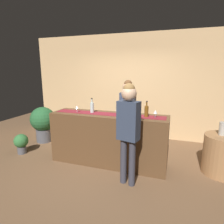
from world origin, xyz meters
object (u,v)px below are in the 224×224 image
Objects in this scene: round_side_table at (222,155)px; wine_bottle_amber at (146,111)px; wine_glass_far_end at (77,107)px; potted_plant_tall at (43,122)px; vase_on_side_table at (223,129)px; potted_plant_small at (21,142)px; bartender at (128,109)px; customer_sipping at (128,124)px; wine_bottle_clear at (92,107)px; wine_glass_mid_counter at (117,109)px; wine_glass_near_customer at (155,112)px.

wine_bottle_amber is at bearing -168.88° from round_side_table.
wine_glass_far_end is 0.15× the size of potted_plant_tall.
vase_on_side_table is 4.25m from potted_plant_small.
bartender is 3.63× the size of potted_plant_small.
vase_on_side_table is 0.25× the size of potted_plant_tall.
wine_bottle_amber is at bearing 4.26° from potted_plant_small.
vase_on_side_table is at bearing 7.52° from wine_glass_far_end.
customer_sipping is at bearing -24.76° from potted_plant_tall.
bartender is at bearing 42.46° from wine_bottle_clear.
wine_glass_mid_counter is at bearing -171.26° from vase_on_side_table.
wine_glass_mid_counter is at bearing 5.92° from potted_plant_small.
vase_on_side_table is (2.47, 0.30, -0.30)m from wine_bottle_clear.
wine_bottle_amber is 2.10× the size of wine_glass_far_end.
wine_glass_mid_counter and wine_glass_far_end have the same top height.
customer_sipping is 2.96m from potted_plant_tall.
wine_glass_far_end is 0.31× the size of potted_plant_small.
potted_plant_tall is 2.04× the size of potted_plant_small.
bartender is 7.07× the size of vase_on_side_table.
wine_glass_mid_counter reaches higher than potted_plant_tall.
customer_sipping is at bearing -120.15° from wine_glass_near_customer.
wine_bottle_amber is at bearing 1.91° from wine_glass_far_end.
wine_glass_near_customer is 1.00× the size of wine_glass_mid_counter.
wine_bottle_amber is 1.62m from round_side_table.
customer_sipping is at bearing -149.01° from vase_on_side_table.
wine_glass_mid_counter reaches higher than potted_plant_small.
wine_glass_mid_counter is 0.15× the size of potted_plant_tall.
potted_plant_tall reaches higher than round_side_table.
vase_on_side_table is at bearing 14.83° from wine_glass_near_customer.
wine_glass_far_end is (-0.85, -0.07, 0.00)m from wine_glass_mid_counter.
wine_glass_mid_counter is 0.60× the size of vase_on_side_table.
wine_glass_far_end is 0.08× the size of bartender.
wine_glass_near_customer is 3.12m from potted_plant_tall.
wine_glass_near_customer is 1.00× the size of wine_glass_far_end.
wine_glass_mid_counter is (-0.73, 0.02, 0.00)m from wine_glass_near_customer.
wine_glass_far_end is 0.60× the size of vase_on_side_table.
bartender is 0.99× the size of customer_sipping.
round_side_table is (2.82, 0.32, -0.78)m from wine_glass_far_end.
potted_plant_tall is at bearing 90.94° from potted_plant_small.
wine_glass_near_customer is 0.31× the size of potted_plant_small.
wine_bottle_clear is 2.10× the size of wine_glass_far_end.
wine_bottle_clear reaches higher than wine_glass_near_customer.
wine_glass_far_end is 0.19× the size of round_side_table.
wine_glass_near_customer is at bearing -1.49° from wine_glass_mid_counter.
wine_glass_mid_counter is 0.74m from customer_sipping.
round_side_table is 0.49m from vase_on_side_table.
wine_bottle_clear reaches higher than potted_plant_tall.
wine_glass_near_customer is at bearing 1.43° from wine_bottle_amber.
wine_bottle_amber is 1.11m from wine_bottle_clear.
bartender is (-0.66, 0.58, -0.10)m from wine_glass_near_customer.
wine_glass_mid_counter is (-0.57, 0.02, -0.01)m from wine_bottle_amber.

